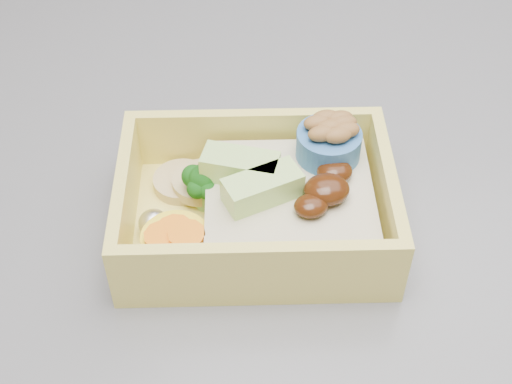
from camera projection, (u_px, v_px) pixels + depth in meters
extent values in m
cube|color=#3B3B40|center=(414.00, 118.00, 0.62)|extent=(1.24, 0.84, 0.04)
cube|color=#EBD961|center=(256.00, 224.00, 0.50)|extent=(0.21, 0.16, 0.01)
cube|color=#EBD961|center=(254.00, 136.00, 0.53)|extent=(0.18, 0.04, 0.05)
cube|color=#EBD961|center=(259.00, 271.00, 0.44)|extent=(0.18, 0.04, 0.05)
cube|color=#EBD961|center=(386.00, 195.00, 0.48)|extent=(0.03, 0.12, 0.05)
cube|color=#EBD961|center=(125.00, 200.00, 0.48)|extent=(0.03, 0.12, 0.05)
cube|color=tan|center=(289.00, 205.00, 0.49)|extent=(0.13, 0.12, 0.03)
ellipsoid|color=#351708|center=(327.00, 190.00, 0.47)|extent=(0.04, 0.03, 0.02)
ellipsoid|color=#351708|center=(335.00, 172.00, 0.48)|extent=(0.03, 0.03, 0.01)
ellipsoid|color=#351708|center=(311.00, 206.00, 0.46)|extent=(0.03, 0.02, 0.01)
cube|color=#B4E377|center=(263.00, 188.00, 0.47)|extent=(0.06, 0.04, 0.02)
cube|color=#B4E377|center=(240.00, 166.00, 0.48)|extent=(0.06, 0.04, 0.02)
cylinder|color=#7CB360|center=(205.00, 198.00, 0.50)|extent=(0.01, 0.01, 0.02)
sphere|color=#134F12|center=(203.00, 179.00, 0.49)|extent=(0.02, 0.02, 0.02)
sphere|color=#134F12|center=(215.00, 177.00, 0.49)|extent=(0.02, 0.02, 0.02)
sphere|color=#134F12|center=(193.00, 176.00, 0.49)|extent=(0.02, 0.02, 0.02)
sphere|color=#134F12|center=(208.00, 190.00, 0.49)|extent=(0.01, 0.01, 0.01)
sphere|color=#134F12|center=(197.00, 189.00, 0.49)|extent=(0.01, 0.01, 0.01)
sphere|color=#134F12|center=(204.00, 173.00, 0.50)|extent=(0.01, 0.01, 0.01)
cylinder|color=yellow|center=(176.00, 246.00, 0.47)|extent=(0.05, 0.05, 0.02)
cylinder|color=orange|center=(175.00, 230.00, 0.46)|extent=(0.02, 0.02, 0.00)
cylinder|color=orange|center=(163.00, 236.00, 0.46)|extent=(0.02, 0.02, 0.00)
cylinder|color=orange|center=(187.00, 235.00, 0.45)|extent=(0.02, 0.02, 0.00)
cylinder|color=tan|center=(182.00, 182.00, 0.52)|extent=(0.04, 0.04, 0.01)
cylinder|color=tan|center=(201.00, 182.00, 0.51)|extent=(0.04, 0.04, 0.01)
ellipsoid|color=white|center=(226.00, 168.00, 0.52)|extent=(0.02, 0.02, 0.02)
ellipsoid|color=white|center=(154.00, 223.00, 0.48)|extent=(0.02, 0.02, 0.02)
cylinder|color=#3268AC|center=(329.00, 144.00, 0.50)|extent=(0.05, 0.05, 0.02)
ellipsoid|color=brown|center=(330.00, 127.00, 0.48)|extent=(0.02, 0.02, 0.01)
ellipsoid|color=brown|center=(343.00, 123.00, 0.49)|extent=(0.02, 0.02, 0.01)
ellipsoid|color=brown|center=(317.00, 123.00, 0.49)|extent=(0.02, 0.02, 0.01)
ellipsoid|color=brown|center=(337.00, 135.00, 0.48)|extent=(0.02, 0.02, 0.01)
ellipsoid|color=brown|center=(322.00, 134.00, 0.48)|extent=(0.02, 0.02, 0.01)
ellipsoid|color=brown|center=(346.00, 130.00, 0.48)|extent=(0.02, 0.02, 0.01)
ellipsoid|color=brown|center=(326.00, 118.00, 0.49)|extent=(0.02, 0.02, 0.01)
ellipsoid|color=brown|center=(339.00, 118.00, 0.49)|extent=(0.02, 0.02, 0.01)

